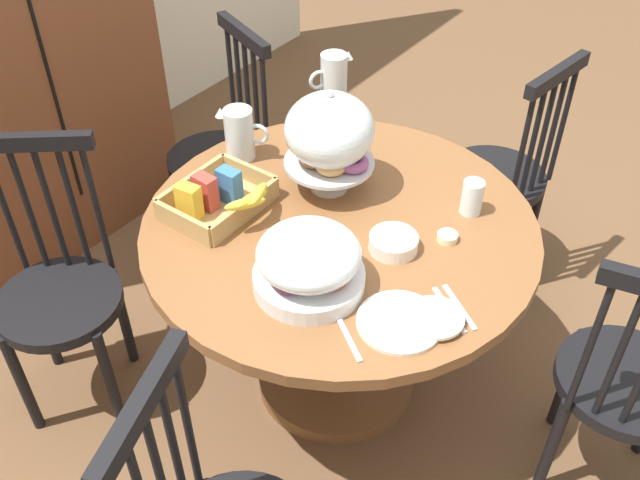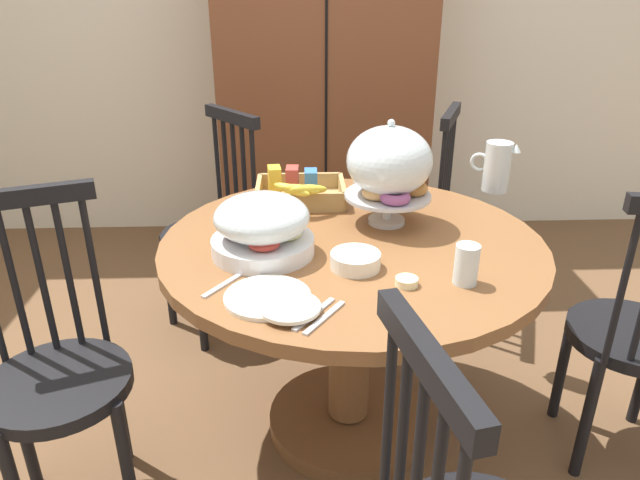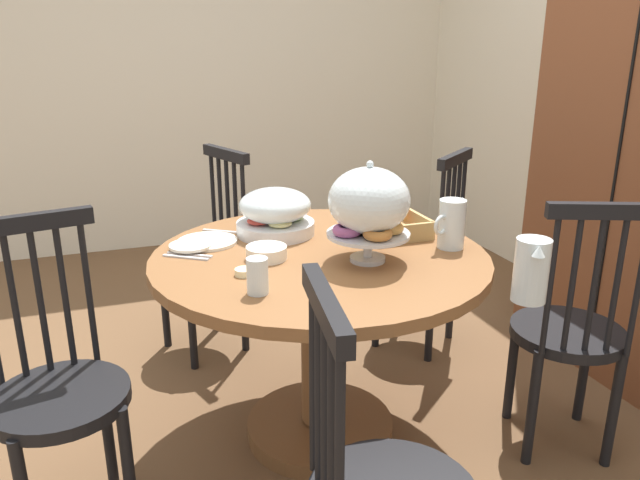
% 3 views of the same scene
% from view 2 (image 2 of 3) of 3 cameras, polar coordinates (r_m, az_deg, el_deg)
% --- Properties ---
extents(ground_plane, '(10.00, 10.00, 0.00)m').
position_cam_2_polar(ground_plane, '(2.26, -1.27, -16.50)').
color(ground_plane, brown).
extents(wall_back, '(4.80, 0.06, 2.60)m').
position_cam_2_polar(wall_back, '(3.54, -2.09, 21.52)').
color(wall_back, silver).
rests_on(wall_back, ground_plane).
extents(wooden_armoire, '(1.18, 0.60, 1.96)m').
position_cam_2_polar(wooden_armoire, '(3.25, 0.36, 15.67)').
color(wooden_armoire, brown).
rests_on(wooden_armoire, ground_plane).
extents(dining_table, '(1.18, 1.18, 0.74)m').
position_cam_2_polar(dining_table, '(1.90, 3.03, -5.90)').
color(dining_table, brown).
rests_on(dining_table, ground_plane).
extents(windsor_chair_near_window, '(0.43, 0.43, 0.97)m').
position_cam_2_polar(windsor_chair_near_window, '(2.71, 8.94, 1.82)').
color(windsor_chair_near_window, black).
rests_on(windsor_chair_near_window, ground_plane).
extents(windsor_chair_by_cabinet, '(0.47, 0.47, 0.97)m').
position_cam_2_polar(windsor_chair_by_cabinet, '(2.58, -10.48, 0.56)').
color(windsor_chair_by_cabinet, black).
rests_on(windsor_chair_by_cabinet, ground_plane).
extents(windsor_chair_facing_door, '(0.43, 0.43, 0.97)m').
position_cam_2_polar(windsor_chair_facing_door, '(1.83, -24.27, -12.29)').
color(windsor_chair_facing_door, black).
rests_on(windsor_chair_facing_door, ground_plane).
extents(windsor_chair_host_seat, '(0.40, 0.40, 0.97)m').
position_cam_2_polar(windsor_chair_host_seat, '(2.08, 28.58, -8.55)').
color(windsor_chair_host_seat, black).
rests_on(windsor_chair_host_seat, ground_plane).
extents(pastry_stand_with_dome, '(0.28, 0.28, 0.34)m').
position_cam_2_polar(pastry_stand_with_dome, '(1.86, 6.81, 7.24)').
color(pastry_stand_with_dome, silver).
rests_on(pastry_stand_with_dome, dining_table).
extents(fruit_platter_covered, '(0.30, 0.30, 0.18)m').
position_cam_2_polar(fruit_platter_covered, '(1.68, -5.69, 1.33)').
color(fruit_platter_covered, silver).
rests_on(fruit_platter_covered, dining_table).
extents(orange_juice_pitcher, '(0.10, 0.17, 0.18)m').
position_cam_2_polar(orange_juice_pitcher, '(2.21, 4.56, 7.00)').
color(orange_juice_pitcher, silver).
rests_on(orange_juice_pitcher, dining_table).
extents(milk_pitcher, '(0.17, 0.10, 0.19)m').
position_cam_2_polar(milk_pitcher, '(2.29, 16.92, 6.71)').
color(milk_pitcher, silver).
rests_on(milk_pitcher, dining_table).
extents(cereal_basket, '(0.32, 0.30, 0.12)m').
position_cam_2_polar(cereal_basket, '(2.08, -2.15, 4.84)').
color(cereal_basket, tan).
rests_on(cereal_basket, dining_table).
extents(china_plate_large, '(0.22, 0.22, 0.01)m').
position_cam_2_polar(china_plate_large, '(1.48, -5.17, -5.60)').
color(china_plate_large, white).
rests_on(china_plate_large, dining_table).
extents(china_plate_small, '(0.15, 0.15, 0.01)m').
position_cam_2_polar(china_plate_small, '(1.41, -2.96, -6.59)').
color(china_plate_small, white).
rests_on(china_plate_small, china_plate_large).
extents(cereal_bowl, '(0.14, 0.14, 0.04)m').
position_cam_2_polar(cereal_bowl, '(1.62, 3.49, -2.02)').
color(cereal_bowl, white).
rests_on(cereal_bowl, dining_table).
extents(drinking_glass, '(0.06, 0.06, 0.11)m').
position_cam_2_polar(drinking_glass, '(1.57, 14.16, -2.33)').
color(drinking_glass, silver).
rests_on(drinking_glass, dining_table).
extents(butter_dish, '(0.06, 0.06, 0.02)m').
position_cam_2_polar(butter_dish, '(1.55, 8.49, -4.05)').
color(butter_dish, beige).
rests_on(butter_dish, dining_table).
extents(table_knife, '(0.11, 0.15, 0.01)m').
position_cam_2_polar(table_knife, '(1.41, -0.59, -7.26)').
color(table_knife, silver).
rests_on(table_knife, dining_table).
extents(dinner_fork, '(0.11, 0.15, 0.01)m').
position_cam_2_polar(dinner_fork, '(1.39, 0.45, -7.61)').
color(dinner_fork, silver).
rests_on(dinner_fork, dining_table).
extents(soup_spoon, '(0.11, 0.15, 0.01)m').
position_cam_2_polar(soup_spoon, '(1.56, -9.28, -4.25)').
color(soup_spoon, silver).
rests_on(soup_spoon, dining_table).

